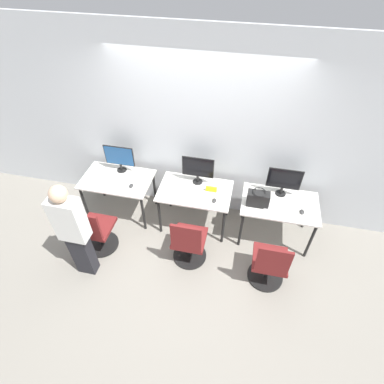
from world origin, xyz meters
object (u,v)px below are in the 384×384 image
at_px(person_left, 73,230).
at_px(mouse_center, 214,200).
at_px(keyboard_center, 193,196).
at_px(office_chair_left, 96,232).
at_px(office_chair_right, 269,265).
at_px(keyboard_left, 113,184).
at_px(handbag, 258,199).
at_px(mouse_right, 302,212).
at_px(monitor_right, 284,181).
at_px(office_chair_center, 189,244).
at_px(keyboard_right, 280,208).
at_px(mouse_left, 131,186).
at_px(monitor_center, 198,169).
at_px(monitor_left, 119,157).

relative_size(person_left, mouse_center, 17.17).
bearing_deg(keyboard_center, office_chair_left, -153.00).
height_order(mouse_center, office_chair_right, office_chair_right).
relative_size(keyboard_left, keyboard_center, 1.00).
relative_size(keyboard_left, office_chair_left, 0.51).
bearing_deg(keyboard_left, handbag, 0.86).
relative_size(person_left, mouse_right, 17.17).
bearing_deg(office_chair_left, monitor_right, 21.55).
distance_m(office_chair_left, mouse_right, 2.86).
height_order(person_left, handbag, person_left).
distance_m(keyboard_center, office_chair_center, 0.67).
xyz_separation_m(mouse_center, keyboard_right, (0.90, 0.05, -0.01)).
height_order(office_chair_left, monitor_right, monitor_right).
bearing_deg(monitor_right, mouse_left, -171.68).
bearing_deg(mouse_left, person_left, -108.08).
bearing_deg(mouse_center, keyboard_left, 178.83).
bearing_deg(mouse_right, handbag, 177.82).
distance_m(office_chair_left, monitor_center, 1.70).
bearing_deg(mouse_left, mouse_center, -1.99).
height_order(monitor_right, keyboard_right, monitor_right).
bearing_deg(office_chair_right, office_chair_left, 179.42).
relative_size(monitor_right, handbag, 1.54).
relative_size(person_left, keyboard_right, 3.45).
bearing_deg(mouse_right, keyboard_left, -179.81).
bearing_deg(mouse_center, monitor_center, 131.13).
relative_size(monitor_center, monitor_right, 1.00).
height_order(keyboard_left, mouse_center, mouse_center).
bearing_deg(handbag, office_chair_center, -144.39).
xyz_separation_m(office_chair_center, keyboard_right, (1.15, 0.59, 0.36)).
bearing_deg(monitor_left, monitor_center, -0.77).
xyz_separation_m(keyboard_center, keyboard_right, (1.21, 0.03, 0.00)).
distance_m(person_left, office_chair_right, 2.48).
bearing_deg(monitor_right, keyboard_left, -172.35).
bearing_deg(monitor_center, person_left, -133.42).
bearing_deg(person_left, keyboard_right, 22.76).
distance_m(office_chair_left, person_left, 0.60).
distance_m(mouse_left, office_chair_right, 2.22).
bearing_deg(monitor_center, office_chair_left, -142.33).
bearing_deg(monitor_center, office_chair_center, -85.95).
bearing_deg(monitor_right, person_left, -151.56).
bearing_deg(keyboard_right, mouse_center, -176.58).
bearing_deg(mouse_right, mouse_center, -178.07).
bearing_deg(mouse_center, office_chair_left, -158.45).
relative_size(keyboard_left, monitor_right, 0.97).
bearing_deg(mouse_center, monitor_right, 21.55).
bearing_deg(keyboard_center, mouse_right, 0.66).
relative_size(monitor_left, mouse_right, 5.15).
relative_size(keyboard_right, office_chair_right, 0.51).
bearing_deg(mouse_center, mouse_right, 1.93).
relative_size(monitor_left, keyboard_center, 1.03).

